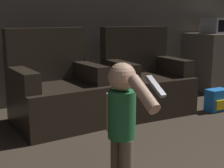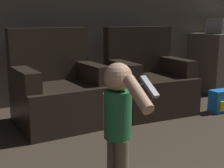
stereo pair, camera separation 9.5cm
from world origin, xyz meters
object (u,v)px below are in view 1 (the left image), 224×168
object	(u,v)px
person_toddler	(122,115)
microwave	(219,26)
armchair_left	(57,93)
toy_backpack	(217,100)
armchair_right	(145,83)

from	to	relation	value
person_toddler	microwave	bearing A→B (deg)	-62.59
person_toddler	armchair_left	bearing A→B (deg)	-7.06
toy_backpack	person_toddler	bearing A→B (deg)	-152.95
armchair_right	person_toddler	xyz separation A→B (m)	(-1.16, -1.46, 0.16)
armchair_left	toy_backpack	world-z (taller)	armchair_left
microwave	toy_backpack	bearing A→B (deg)	-134.95
armchair_right	person_toddler	size ratio (longest dim) A/B	1.21
armchair_right	microwave	size ratio (longest dim) A/B	2.20
person_toddler	armchair_right	bearing A→B (deg)	-45.07
armchair_left	microwave	distance (m)	3.01
armchair_right	toy_backpack	world-z (taller)	armchair_right
armchair_left	microwave	size ratio (longest dim) A/B	2.20
person_toddler	microwave	world-z (taller)	microwave
armchair_right	person_toddler	bearing A→B (deg)	-127.22
armchair_right	armchair_left	bearing A→B (deg)	-178.66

